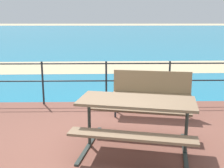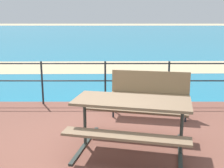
# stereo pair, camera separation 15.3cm
# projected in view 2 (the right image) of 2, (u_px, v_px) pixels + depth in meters

# --- Properties ---
(ground_plane) EXTENTS (240.00, 240.00, 0.00)m
(ground_plane) POSITION_uv_depth(u_px,v_px,m) (103.00, 155.00, 4.24)
(ground_plane) COLOR tan
(patio_paving) EXTENTS (6.40, 5.20, 0.06)m
(patio_paving) POSITION_uv_depth(u_px,v_px,m) (103.00, 153.00, 4.23)
(patio_paving) COLOR brown
(patio_paving) RESTS_ON ground
(sea_water) EXTENTS (90.00, 90.00, 0.01)m
(sea_water) POSITION_uv_depth(u_px,v_px,m) (112.00, 32.00, 43.18)
(sea_water) COLOR teal
(sea_water) RESTS_ON ground
(beach_strip) EXTENTS (54.05, 4.13, 0.01)m
(beach_strip) POSITION_uv_depth(u_px,v_px,m) (109.00, 67.00, 11.99)
(beach_strip) COLOR tan
(beach_strip) RESTS_ON ground
(picnic_table) EXTENTS (1.97, 1.70, 0.80)m
(picnic_table) POSITION_uv_depth(u_px,v_px,m) (133.00, 112.00, 4.15)
(picnic_table) COLOR #7A6047
(picnic_table) RESTS_ON patio_paving
(park_bench) EXTENTS (1.64, 0.69, 0.93)m
(park_bench) POSITION_uv_depth(u_px,v_px,m) (151.00, 90.00, 5.66)
(park_bench) COLOR #8C704C
(park_bench) RESTS_ON patio_paving
(railing_fence) EXTENTS (5.94, 0.04, 1.02)m
(railing_fence) POSITION_uv_depth(u_px,v_px,m) (106.00, 77.00, 6.45)
(railing_fence) COLOR #1E2328
(railing_fence) RESTS_ON patio_paving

